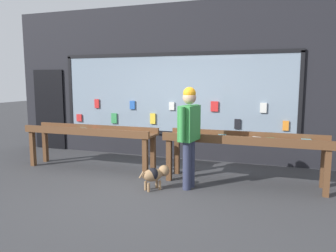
# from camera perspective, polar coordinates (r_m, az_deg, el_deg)

# --- Properties ---
(ground_plane) EXTENTS (40.00, 40.00, 0.00)m
(ground_plane) POSITION_cam_1_polar(r_m,az_deg,el_deg) (5.66, -4.10, -10.81)
(ground_plane) COLOR #38383A
(shopfront_facade) EXTENTS (8.96, 0.29, 3.55)m
(shopfront_facade) POSITION_cam_1_polar(r_m,az_deg,el_deg) (7.63, 2.50, 7.43)
(shopfront_facade) COLOR black
(shopfront_facade) RESTS_ON ground_plane
(display_table_left) EXTENTS (2.81, 0.56, 0.88)m
(display_table_left) POSITION_cam_1_polar(r_m,az_deg,el_deg) (6.90, -13.37, -1.49)
(display_table_left) COLOR brown
(display_table_left) RESTS_ON ground_plane
(display_table_right) EXTENTS (2.81, 0.64, 0.90)m
(display_table_right) POSITION_cam_1_polar(r_m,az_deg,el_deg) (5.87, 13.15, -2.97)
(display_table_right) COLOR brown
(display_table_right) RESTS_ON ground_plane
(person_browsing) EXTENTS (0.28, 0.67, 1.71)m
(person_browsing) POSITION_cam_1_polar(r_m,az_deg,el_deg) (5.45, 3.70, -0.63)
(person_browsing) COLOR #2D334C
(person_browsing) RESTS_ON ground_plane
(small_dog) EXTENTS (0.43, 0.47, 0.39)m
(small_dog) POSITION_cam_1_polar(r_m,az_deg,el_deg) (5.54, -2.30, -8.40)
(small_dog) COLOR #99724C
(small_dog) RESTS_ON ground_plane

